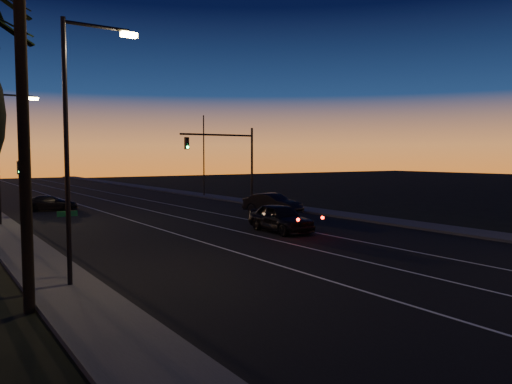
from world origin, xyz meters
TOP-DOWN VIEW (x-y plane):
  - road at (0.00, 30.00)m, footprint 20.00×170.00m
  - sidewalk_left at (-11.20, 30.00)m, footprint 2.40×170.00m
  - sidewalk_right at (11.20, 30.00)m, footprint 2.40×170.00m
  - lane_stripe_left at (-3.00, 30.00)m, footprint 0.12×160.00m
  - lane_stripe_mid at (0.50, 30.00)m, footprint 0.12×160.00m
  - lane_stripe_right at (4.00, 30.00)m, footprint 0.12×160.00m
  - palm_near at (-12.60, 18.00)m, footprint 4.25×4.16m
  - streetlight_left_near at (-10.70, 20.00)m, footprint 2.55×0.26m
  - streetlight_left_far at (-10.69, 38.00)m, footprint 2.55×0.26m
  - street_sign at (-10.80, 21.00)m, footprint 0.70×0.06m
  - signal_mast at (7.14, 39.99)m, footprint 7.10×0.41m
  - signal_post at (-9.50, 39.98)m, footprint 0.28×0.37m
  - far_pole_right at (11.00, 52.00)m, footprint 0.14×0.14m
  - lead_car at (2.52, 26.31)m, footprint 2.17×5.50m
  - right_car at (7.51, 34.07)m, footprint 3.01×5.11m
  - cross_car at (-6.37, 46.08)m, footprint 4.64×2.93m

SIDE VIEW (x-z plane):
  - road at x=0.00m, z-range 0.00..0.01m
  - lane_stripe_left at x=-3.00m, z-range 0.01..0.02m
  - lane_stripe_mid at x=0.50m, z-range 0.01..0.02m
  - lane_stripe_right at x=4.00m, z-range 0.01..0.02m
  - sidewalk_left at x=-11.20m, z-range 0.00..0.16m
  - sidewalk_right at x=11.20m, z-range 0.00..0.16m
  - cross_car at x=-6.37m, z-range 0.01..1.27m
  - right_car at x=7.51m, z-range 0.01..1.60m
  - lead_car at x=2.52m, z-range 0.01..1.67m
  - street_sign at x=-10.80m, z-range 0.36..2.96m
  - signal_post at x=-9.50m, z-range 0.79..4.99m
  - far_pole_right at x=11.00m, z-range 0.00..9.00m
  - signal_mast at x=7.14m, z-range 1.28..8.28m
  - streetlight_left_far at x=-10.69m, z-range 0.81..9.31m
  - streetlight_left_near at x=-10.70m, z-range 0.82..9.82m
  - palm_near at x=-12.60m, z-range 1.31..12.84m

